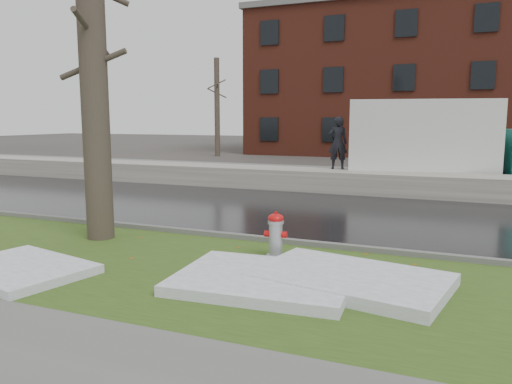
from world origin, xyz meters
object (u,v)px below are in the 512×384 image
at_px(box_truck, 450,143).
at_px(worker, 338,143).
at_px(fire_hydrant, 276,233).
at_px(tree, 93,68).

bearing_deg(box_truck, worker, -169.77).
relative_size(fire_hydrant, box_truck, 0.09).
bearing_deg(tree, box_truck, 58.45).
xyz_separation_m(tree, worker, (2.85, 9.20, -1.86)).
height_order(box_truck, worker, box_truck).
bearing_deg(fire_hydrant, tree, 173.58).
bearing_deg(worker, box_truck, -176.61).
height_order(fire_hydrant, worker, worker).
height_order(fire_hydrant, tree, tree).
bearing_deg(tree, fire_hydrant, -0.63).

